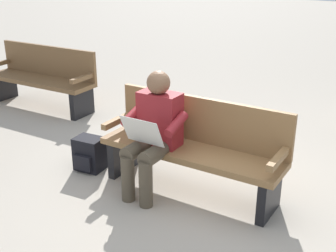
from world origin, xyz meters
name	(u,v)px	position (x,y,z in m)	size (l,w,h in m)	color
ground_plane	(189,191)	(0.00, 0.00, 0.00)	(40.00, 40.00, 0.00)	#A89E8E
bench_near	(194,145)	(0.00, -0.07, 0.46)	(1.81, 0.52, 0.90)	olive
person_seated	(153,131)	(0.30, 0.17, 0.63)	(0.58, 0.58, 1.18)	maroon
backpack	(89,154)	(1.13, 0.18, 0.18)	(0.32, 0.29, 0.36)	black
bench_far	(43,77)	(3.16, -1.04, 0.46)	(1.82, 0.56, 0.90)	brown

